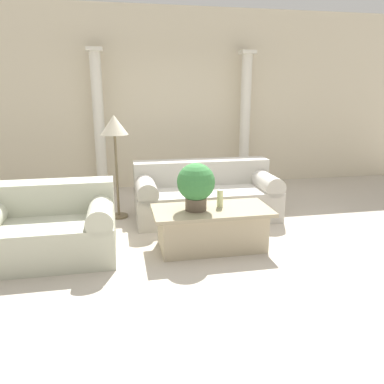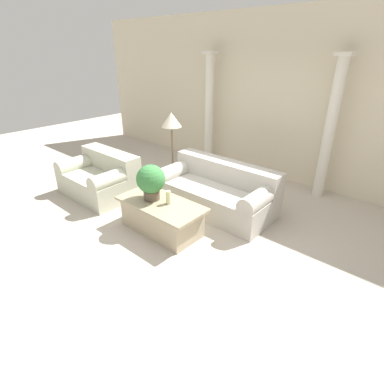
% 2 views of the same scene
% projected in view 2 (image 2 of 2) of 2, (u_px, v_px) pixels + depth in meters
% --- Properties ---
extents(ground_plane, '(16.00, 16.00, 0.00)m').
position_uv_depth(ground_plane, '(177.00, 221.00, 4.80)').
color(ground_plane, '#BCB2A3').
extents(wall_back, '(10.00, 0.06, 3.20)m').
position_uv_depth(wall_back, '(271.00, 98.00, 5.97)').
color(wall_back, beige).
rests_on(wall_back, ground_plane).
extents(sofa_long, '(2.00, 0.94, 0.78)m').
position_uv_depth(sofa_long, '(217.00, 190.00, 5.07)').
color(sofa_long, '#B7B2A8').
rests_on(sofa_long, ground_plane).
extents(loveseat, '(1.41, 0.94, 0.78)m').
position_uv_depth(loveseat, '(101.00, 177.00, 5.58)').
color(loveseat, beige).
rests_on(loveseat, ground_plane).
extents(coffee_table, '(1.34, 0.67, 0.47)m').
position_uv_depth(coffee_table, '(162.00, 216.00, 4.46)').
color(coffee_table, tan).
rests_on(coffee_table, ground_plane).
extents(potted_plant, '(0.42, 0.42, 0.53)m').
position_uv_depth(potted_plant, '(151.00, 181.00, 4.33)').
color(potted_plant, brown).
rests_on(potted_plant, coffee_table).
extents(pillar_candle, '(0.07, 0.07, 0.20)m').
position_uv_depth(pillar_candle, '(168.00, 197.00, 4.28)').
color(pillar_candle, beige).
rests_on(pillar_candle, coffee_table).
extents(floor_lamp, '(0.37, 0.37, 1.45)m').
position_uv_depth(floor_lamp, '(172.00, 124.00, 5.54)').
color(floor_lamp, brown).
rests_on(floor_lamp, ground_plane).
extents(column_left, '(0.26, 0.26, 2.46)m').
position_uv_depth(column_left, '(209.00, 110.00, 6.68)').
color(column_left, silver).
rests_on(column_left, ground_plane).
extents(column_right, '(0.26, 0.26, 2.46)m').
position_uv_depth(column_right, '(330.00, 129.00, 5.12)').
color(column_right, silver).
rests_on(column_right, ground_plane).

